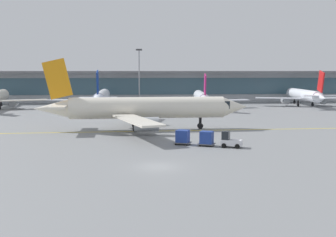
{
  "coord_description": "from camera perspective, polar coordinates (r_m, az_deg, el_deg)",
  "views": [
    {
      "loc": [
        -2.04,
        -41.8,
        9.85
      ],
      "look_at": [
        2.28,
        16.82,
        3.0
      ],
      "focal_mm": 44.42,
      "sensor_mm": 36.0,
      "label": 1
    }
  ],
  "objects": [
    {
      "name": "terminal_concourse",
      "position": [
        131.36,
        -3.33,
        4.49
      ],
      "size": [
        212.87,
        11.0,
        9.6
      ],
      "color": "#9EA3A8",
      "rests_on": "ground_plane"
    },
    {
      "name": "gate_airplane_3",
      "position": [
        110.22,
        4.58,
        2.92
      ],
      "size": [
        25.42,
        27.4,
        9.07
      ],
      "rotation": [
        0.0,
        0.0,
        1.5
      ],
      "color": "silver",
      "rests_on": "ground_plane"
    },
    {
      "name": "baggage_tug",
      "position": [
        53.89,
        8.48,
        -2.99
      ],
      "size": [
        2.94,
        2.38,
        2.1
      ],
      "rotation": [
        0.0,
        0.0,
        -0.4
      ],
      "color": "silver",
      "rests_on": "ground_plane"
    },
    {
      "name": "gate_airplane_4",
      "position": [
        121.42,
        18.15,
        3.06
      ],
      "size": [
        27.56,
        29.66,
        9.83
      ],
      "rotation": [
        0.0,
        0.0,
        1.52
      ],
      "color": "silver",
      "rests_on": "ground_plane"
    },
    {
      "name": "taxiway_centreline_stripe",
      "position": [
        67.51,
        -2.79,
        -1.75
      ],
      "size": [
        109.95,
        4.16,
        0.01
      ],
      "primitive_type": "cube",
      "rotation": [
        0.0,
        0.0,
        0.03
      ],
      "color": "yellow",
      "rests_on": "ground_plane"
    },
    {
      "name": "gate_airplane_2",
      "position": [
        109.4,
        -9.07,
        2.96
      ],
      "size": [
        27.84,
        29.85,
        9.91
      ],
      "rotation": [
        0.0,
        0.0,
        1.58
      ],
      "color": "silver",
      "rests_on": "ground_plane"
    },
    {
      "name": "taxiing_regional_jet",
      "position": [
        69.05,
        -3.23,
        1.39
      ],
      "size": [
        35.58,
        33.11,
        11.8
      ],
      "rotation": [
        0.0,
        0.0,
        0.03
      ],
      "color": "silver",
      "rests_on": "ground_plane"
    },
    {
      "name": "cargo_dolly_trailing",
      "position": [
        55.27,
        2.03,
        -2.51
      ],
      "size": [
        2.55,
        2.29,
        1.94
      ],
      "rotation": [
        0.0,
        0.0,
        -0.4
      ],
      "color": "#595B60",
      "rests_on": "ground_plane"
    },
    {
      "name": "apron_light_mast_1",
      "position": [
        121.94,
        -3.98,
        6.09
      ],
      "size": [
        1.8,
        0.36,
        15.99
      ],
      "color": "gray",
      "rests_on": "ground_plane"
    },
    {
      "name": "cargo_dolly_lead",
      "position": [
        54.46,
        5.33,
        -2.68
      ],
      "size": [
        2.55,
        2.29,
        1.94
      ],
      "rotation": [
        0.0,
        0.0,
        -0.4
      ],
      "color": "#595B60",
      "rests_on": "ground_plane"
    },
    {
      "name": "ground_plane",
      "position": [
        43.0,
        -1.39,
        -6.6
      ],
      "size": [
        400.0,
        400.0,
        0.0
      ],
      "primitive_type": "plane",
      "color": "gray"
    }
  ]
}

